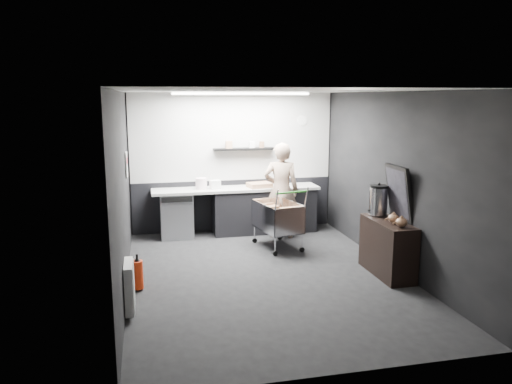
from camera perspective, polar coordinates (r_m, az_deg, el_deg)
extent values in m
plane|color=black|center=(7.52, 1.16, -9.55)|extent=(5.50, 5.50, 0.00)
plane|color=white|center=(7.05, 1.24, 11.50)|extent=(5.50, 5.50, 0.00)
plane|color=black|center=(9.82, -2.64, 3.42)|extent=(5.50, 0.00, 5.50)
plane|color=black|center=(4.61, 9.44, -5.34)|extent=(5.50, 0.00, 5.50)
plane|color=black|center=(6.97, -14.99, -0.03)|extent=(0.00, 5.50, 5.50)
plane|color=black|center=(7.88, 15.48, 1.17)|extent=(0.00, 5.50, 5.50)
cube|color=#B6B6B2|center=(9.75, -2.65, 6.32)|extent=(3.95, 0.02, 1.70)
cube|color=black|center=(9.95, -2.58, -1.46)|extent=(3.95, 0.02, 1.00)
cube|color=black|center=(9.70, -1.35, 4.94)|extent=(1.20, 0.22, 0.04)
cylinder|color=white|center=(10.06, 5.30, 8.14)|extent=(0.20, 0.03, 0.20)
cube|color=silver|center=(8.22, -14.59, 3.02)|extent=(0.02, 0.30, 0.40)
cube|color=red|center=(8.21, -14.58, 3.51)|extent=(0.02, 0.22, 0.10)
cube|color=white|center=(6.37, -14.29, -10.40)|extent=(0.10, 0.50, 0.60)
cube|color=white|center=(8.85, -1.68, 11.18)|extent=(2.40, 0.20, 0.04)
cube|color=black|center=(9.78, 0.92, -2.11)|extent=(2.00, 0.56, 0.85)
cube|color=#B2B1AD|center=(9.57, -2.27, 0.35)|extent=(3.20, 0.60, 0.05)
cube|color=#9EA0A5|center=(9.53, -9.07, -2.59)|extent=(0.60, 0.58, 0.85)
cube|color=black|center=(9.16, -9.02, -0.86)|extent=(0.56, 0.02, 0.10)
imported|color=beige|center=(9.31, 2.90, 0.18)|extent=(0.75, 0.61, 1.79)
cube|color=silver|center=(8.78, 2.49, -4.25)|extent=(0.77, 1.02, 0.02)
cube|color=silver|center=(8.65, 0.67, -2.87)|extent=(0.21, 0.90, 0.49)
cube|color=silver|center=(8.80, 4.31, -2.67)|extent=(0.21, 0.90, 0.49)
cube|color=silver|center=(8.30, 3.31, -3.48)|extent=(0.58, 0.14, 0.49)
cube|color=silver|center=(9.15, 1.77, -2.13)|extent=(0.58, 0.14, 0.49)
cylinder|color=silver|center=(8.37, 1.53, -6.07)|extent=(0.02, 0.02, 0.32)
cylinder|color=silver|center=(8.51, 4.90, -5.83)|extent=(0.02, 0.02, 0.32)
cylinder|color=silver|center=(9.15, 0.24, -4.58)|extent=(0.02, 0.02, 0.32)
cylinder|color=silver|center=(9.28, 3.34, -4.39)|extent=(0.02, 0.02, 0.32)
cylinder|color=#2A8925|center=(8.14, 3.47, -0.09)|extent=(0.59, 0.15, 0.03)
cube|color=brown|center=(8.80, 1.51, -2.76)|extent=(0.32, 0.37, 0.41)
cube|color=brown|center=(8.65, 3.69, -3.16)|extent=(0.29, 0.34, 0.37)
cylinder|color=black|center=(8.41, 1.52, -6.99)|extent=(0.09, 0.05, 0.09)
cylinder|color=black|center=(9.19, 0.24, -5.43)|extent=(0.09, 0.05, 0.09)
cylinder|color=black|center=(8.55, 4.88, -6.73)|extent=(0.09, 0.05, 0.09)
cylinder|color=black|center=(9.31, 3.33, -5.22)|extent=(0.09, 0.05, 0.09)
cube|color=black|center=(7.70, 14.79, -6.20)|extent=(0.41, 1.09, 0.82)
cylinder|color=silver|center=(7.86, 13.80, -1.00)|extent=(0.27, 0.27, 0.42)
cylinder|color=black|center=(7.82, 13.88, 0.63)|extent=(0.27, 0.27, 0.04)
sphere|color=black|center=(7.81, 13.89, 0.90)|extent=(0.05, 0.05, 0.05)
ellipsoid|color=brown|center=(7.46, 15.45, -2.94)|extent=(0.16, 0.16, 0.13)
ellipsoid|color=brown|center=(7.26, 16.29, -3.35)|extent=(0.16, 0.16, 0.13)
cube|color=black|center=(7.62, 16.03, -0.08)|extent=(0.19, 0.64, 0.82)
cube|color=black|center=(7.61, 15.87, -0.09)|extent=(0.13, 0.55, 0.70)
cylinder|color=red|center=(7.11, -13.36, -9.18)|extent=(0.15, 0.15, 0.40)
cone|color=black|center=(7.03, -13.44, -7.48)|extent=(0.10, 0.10, 0.06)
cylinder|color=black|center=(7.02, -13.46, -7.17)|extent=(0.03, 0.03, 0.06)
cube|color=#A17656|center=(9.60, 0.40, 0.81)|extent=(0.49, 0.40, 0.09)
cylinder|color=silver|center=(9.46, -6.28, 0.96)|extent=(0.21, 0.21, 0.21)
cube|color=white|center=(9.44, -4.69, 0.84)|extent=(0.21, 0.17, 0.17)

